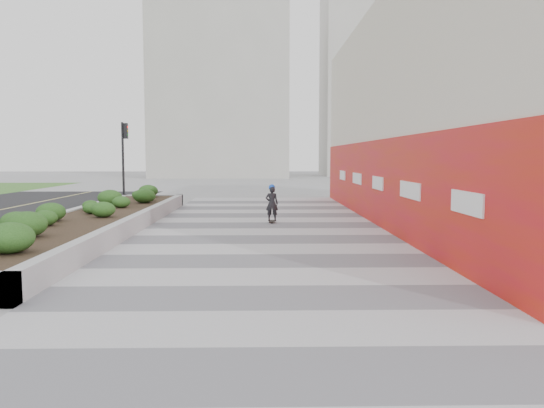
{
  "coord_description": "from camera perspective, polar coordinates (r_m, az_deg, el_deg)",
  "views": [
    {
      "loc": [
        -0.08,
        -10.27,
        2.39
      ],
      "look_at": [
        0.2,
        4.35,
        1.1
      ],
      "focal_mm": 35.0,
      "sensor_mm": 36.0,
      "label": 1
    }
  ],
  "objects": [
    {
      "name": "manhole_cover",
      "position": [
        13.5,
        1.38,
        -5.15
      ],
      "size": [
        0.44,
        0.44,
        0.01
      ],
      "primitive_type": "cylinder",
      "color": "#595654",
      "rests_on": "ground"
    },
    {
      "name": "distant_bldg_north_r",
      "position": [
        72.51,
        11.18,
        12.57
      ],
      "size": [
        14.0,
        10.0,
        24.0
      ],
      "primitive_type": "cube",
      "color": "#ADAAA3",
      "rests_on": "ground"
    },
    {
      "name": "ground",
      "position": [
        10.55,
        -0.64,
        -8.06
      ],
      "size": [
        160.0,
        160.0,
        0.0
      ],
      "primitive_type": "plane",
      "color": "gray",
      "rests_on": "ground"
    },
    {
      "name": "traffic_signal_near",
      "position": [
        28.68,
        -15.61,
        5.6
      ],
      "size": [
        0.33,
        0.28,
        4.2
      ],
      "color": "black",
      "rests_on": "ground"
    },
    {
      "name": "planter",
      "position": [
        18.21,
        -18.42,
        -1.43
      ],
      "size": [
        3.0,
        18.0,
        0.9
      ],
      "color": "#9E9EA0",
      "rests_on": "ground"
    },
    {
      "name": "skateboarder",
      "position": [
        19.28,
        -0.02,
        0.07
      ],
      "size": [
        0.48,
        0.73,
        1.42
      ],
      "rotation": [
        0.0,
        0.0,
        -0.05
      ],
      "color": "beige",
      "rests_on": "ground"
    },
    {
      "name": "distant_bldg_north_l",
      "position": [
        65.9,
        -5.49,
        11.66
      ],
      "size": [
        16.0,
        12.0,
        20.0
      ],
      "primitive_type": "cube",
      "color": "#ADAAA3",
      "rests_on": "ground"
    },
    {
      "name": "walkway",
      "position": [
        13.49,
        -0.75,
        -5.15
      ],
      "size": [
        8.0,
        36.0,
        0.01
      ],
      "primitive_type": "cube",
      "color": "#A8A8AD",
      "rests_on": "ground"
    },
    {
      "name": "building",
      "position": [
        20.56,
        19.23,
        9.19
      ],
      "size": [
        6.04,
        24.08,
        8.0
      ],
      "color": "beige",
      "rests_on": "ground"
    }
  ]
}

